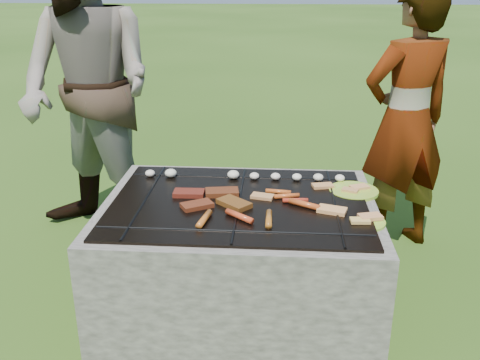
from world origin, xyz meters
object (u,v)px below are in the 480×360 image
object	(u,v)px
fire_pit	(239,262)
plate_far	(354,191)
plate_near	(365,221)
cook	(406,121)
bystander	(88,90)

from	to	relation	value
fire_pit	plate_far	xyz separation A→B (m)	(0.56, 0.18, 0.33)
plate_far	plate_near	bearing A→B (deg)	-89.69
cook	bystander	size ratio (longest dim) A/B	0.83
plate_far	cook	world-z (taller)	cook
plate_near	fire_pit	bearing A→B (deg)	162.70
fire_pit	bystander	bearing A→B (deg)	140.66
plate_far	bystander	size ratio (longest dim) A/B	0.15
cook	fire_pit	bearing A→B (deg)	17.51
fire_pit	bystander	size ratio (longest dim) A/B	0.67
plate_far	plate_near	world-z (taller)	plate_near
cook	bystander	world-z (taller)	bystander
plate_far	cook	distance (m)	0.76
plate_near	cook	bearing A→B (deg)	69.46
fire_pit	bystander	xyz separation A→B (m)	(-0.97, 0.80, 0.69)
fire_pit	cook	world-z (taller)	cook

